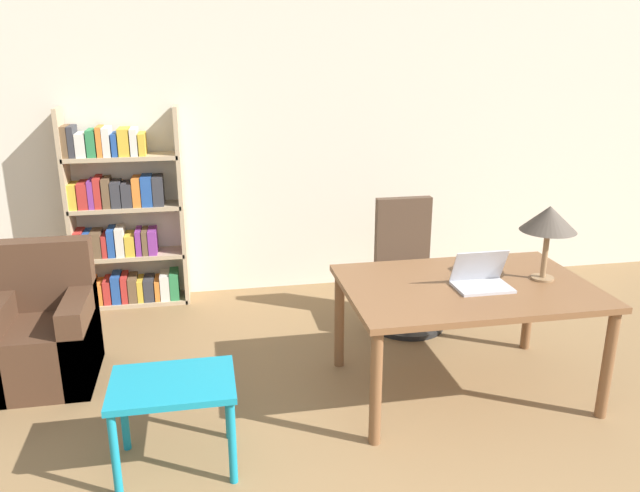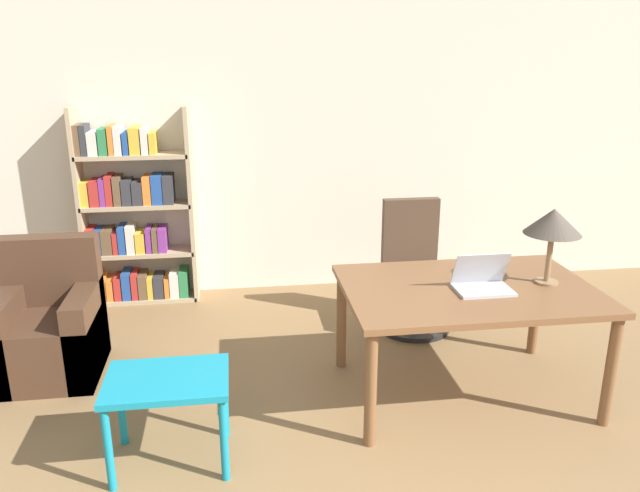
{
  "view_description": "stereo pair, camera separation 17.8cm",
  "coord_description": "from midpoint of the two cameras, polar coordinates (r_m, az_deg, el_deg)",
  "views": [
    {
      "loc": [
        -0.77,
        -1.11,
        2.2
      ],
      "look_at": [
        -0.07,
        2.58,
        1.01
      ],
      "focal_mm": 35.0,
      "sensor_mm": 36.0,
      "label": 1
    },
    {
      "loc": [
        -0.59,
        -1.14,
        2.2
      ],
      "look_at": [
        -0.07,
        2.58,
        1.01
      ],
      "focal_mm": 35.0,
      "sensor_mm": 36.0,
      "label": 2
    }
  ],
  "objects": [
    {
      "name": "desk",
      "position": [
        4.12,
        12.04,
        -4.55
      ],
      "size": [
        1.58,
        1.08,
        0.76
      ],
      "color": "brown",
      "rests_on": "ground_plane"
    },
    {
      "name": "office_chair",
      "position": [
        5.15,
        6.91,
        -2.54
      ],
      "size": [
        0.6,
        0.6,
        1.04
      ],
      "color": "black",
      "rests_on": "ground_plane"
    },
    {
      "name": "table_lamp",
      "position": [
        4.19,
        19.07,
        2.24
      ],
      "size": [
        0.36,
        0.36,
        0.49
      ],
      "color": "olive",
      "rests_on": "desk"
    },
    {
      "name": "armchair",
      "position": [
        4.74,
        -25.01,
        -7.55
      ],
      "size": [
        0.67,
        0.68,
        0.94
      ],
      "color": "#472D1E",
      "rests_on": "ground_plane"
    },
    {
      "name": "side_table_blue",
      "position": [
        3.52,
        -14.73,
        -13.05
      ],
      "size": [
        0.66,
        0.48,
        0.52
      ],
      "color": "teal",
      "rests_on": "ground_plane"
    },
    {
      "name": "wall_back",
      "position": [
        5.76,
        -3.95,
        9.11
      ],
      "size": [
        8.0,
        0.06,
        2.7
      ],
      "color": "beige",
      "rests_on": "ground_plane"
    },
    {
      "name": "laptop",
      "position": [
        4.04,
        13.3,
        -2.99
      ],
      "size": [
        0.35,
        0.24,
        0.24
      ],
      "color": "#B2B2B7",
      "rests_on": "desk"
    },
    {
      "name": "bookshelf",
      "position": [
        5.7,
        -18.53,
        2.19
      ],
      "size": [
        0.97,
        0.28,
        1.74
      ],
      "color": "tan",
      "rests_on": "ground_plane"
    }
  ]
}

